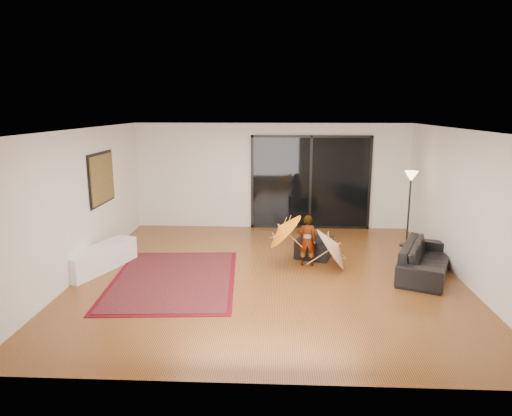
# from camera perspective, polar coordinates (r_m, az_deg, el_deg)

# --- Properties ---
(floor) EXTENTS (7.00, 7.00, 0.00)m
(floor) POSITION_cam_1_polar(r_m,az_deg,el_deg) (8.70, 1.58, -8.28)
(floor) COLOR brown
(floor) RESTS_ON ground
(ceiling) EXTENTS (7.00, 7.00, 0.00)m
(ceiling) POSITION_cam_1_polar(r_m,az_deg,el_deg) (8.14, 1.69, 9.79)
(ceiling) COLOR white
(ceiling) RESTS_ON wall_back
(wall_back) EXTENTS (7.00, 0.00, 7.00)m
(wall_back) POSITION_cam_1_polar(r_m,az_deg,el_deg) (11.76, 1.96, 3.99)
(wall_back) COLOR silver
(wall_back) RESTS_ON floor
(wall_front) EXTENTS (7.00, 0.00, 7.00)m
(wall_front) POSITION_cam_1_polar(r_m,az_deg,el_deg) (4.95, 0.84, -7.96)
(wall_front) COLOR silver
(wall_front) RESTS_ON floor
(wall_left) EXTENTS (0.00, 7.00, 7.00)m
(wall_left) POSITION_cam_1_polar(r_m,az_deg,el_deg) (9.08, -21.04, 0.64)
(wall_left) COLOR silver
(wall_left) RESTS_ON floor
(wall_right) EXTENTS (0.00, 7.00, 7.00)m
(wall_right) POSITION_cam_1_polar(r_m,az_deg,el_deg) (8.97, 24.61, 0.20)
(wall_right) COLOR silver
(wall_right) RESTS_ON floor
(sliding_door) EXTENTS (3.06, 0.07, 2.40)m
(sliding_door) POSITION_cam_1_polar(r_m,az_deg,el_deg) (11.78, 6.83, 3.19)
(sliding_door) COLOR black
(sliding_door) RESTS_ON wall_back
(painting) EXTENTS (0.04, 1.28, 1.08)m
(painting) POSITION_cam_1_polar(r_m,az_deg,el_deg) (9.92, -18.70, 3.52)
(painting) COLOR black
(painting) RESTS_ON wall_left
(media_console) EXTENTS (0.99, 1.72, 0.47)m
(media_console) POSITION_cam_1_polar(r_m,az_deg,el_deg) (9.34, -18.87, -5.96)
(media_console) COLOR white
(media_console) RESTS_ON floor
(speaker) EXTENTS (0.37, 0.37, 0.34)m
(speaker) POSITION_cam_1_polar(r_m,az_deg,el_deg) (9.66, -18.13, -5.70)
(speaker) COLOR #424244
(speaker) RESTS_ON floor
(persian_rug) EXTENTS (2.41, 3.24, 0.02)m
(persian_rug) POSITION_cam_1_polar(r_m,az_deg,el_deg) (8.57, -10.24, -8.73)
(persian_rug) COLOR #5B0714
(persian_rug) RESTS_ON floor
(sofa) EXTENTS (1.53, 2.17, 0.59)m
(sofa) POSITION_cam_1_polar(r_m,az_deg,el_deg) (9.19, 20.43, -5.98)
(sofa) COLOR black
(sofa) RESTS_ON floor
(ottoman) EXTENTS (0.87, 0.87, 0.39)m
(ottoman) POSITION_cam_1_polar(r_m,az_deg,el_deg) (9.69, 7.29, -4.96)
(ottoman) COLOR black
(ottoman) RESTS_ON floor
(floor_lamp) EXTENTS (0.29, 0.29, 1.71)m
(floor_lamp) POSITION_cam_1_polar(r_m,az_deg,el_deg) (10.67, 18.75, 2.47)
(floor_lamp) COLOR black
(floor_lamp) RESTS_ON floor
(child) EXTENTS (0.38, 0.25, 1.03)m
(child) POSITION_cam_1_polar(r_m,az_deg,el_deg) (9.07, 6.40, -4.05)
(child) COLOR #999999
(child) RESTS_ON floor
(parasol_orange) EXTENTS (0.71, 0.85, 0.88)m
(parasol_orange) POSITION_cam_1_polar(r_m,az_deg,el_deg) (8.94, 2.93, -2.76)
(parasol_orange) COLOR orange
(parasol_orange) RESTS_ON child
(parasol_white) EXTENTS (0.69, 0.94, 0.98)m
(parasol_white) POSITION_cam_1_polar(r_m,az_deg,el_deg) (8.99, 10.29, -4.39)
(parasol_white) COLOR silver
(parasol_white) RESTS_ON floor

